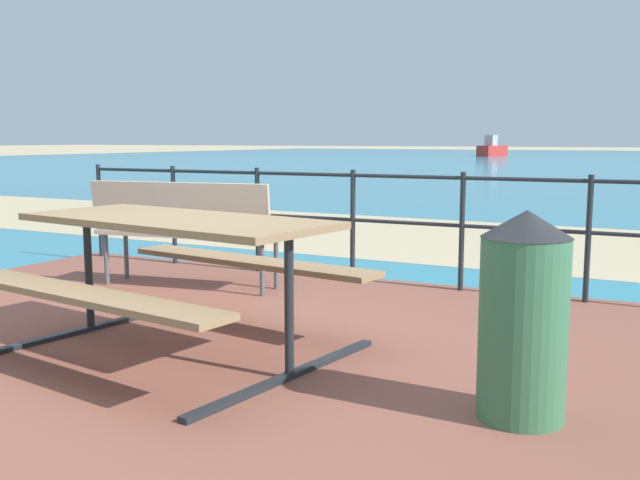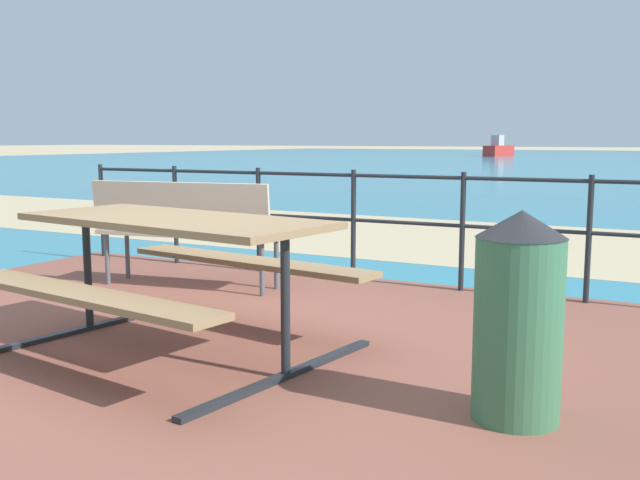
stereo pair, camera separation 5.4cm
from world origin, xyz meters
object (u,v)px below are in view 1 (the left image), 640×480
object	(u,v)px
park_bench	(184,224)
trash_bin	(523,315)
boat_near	(493,149)
picnic_table	(177,249)

from	to	relation	value
park_bench	trash_bin	size ratio (longest dim) A/B	1.76
park_bench	boat_near	size ratio (longest dim) A/B	0.40
picnic_table	boat_near	size ratio (longest dim) A/B	0.52
picnic_table	park_bench	distance (m)	1.85
trash_bin	picnic_table	bearing A→B (deg)	176.07
trash_bin	boat_near	xyz separation A→B (m)	(-12.78, 52.46, -0.02)
boat_near	park_bench	bearing A→B (deg)	-158.49
park_bench	boat_near	xyz separation A→B (m)	(-9.68, 50.83, -0.09)
picnic_table	park_bench	world-z (taller)	park_bench
picnic_table	trash_bin	distance (m)	2.02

